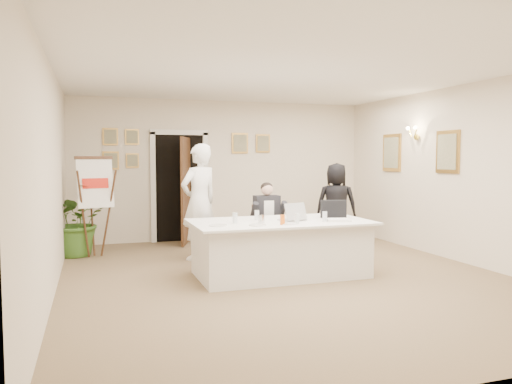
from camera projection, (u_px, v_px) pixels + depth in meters
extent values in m
plane|color=brown|center=(286.00, 277.00, 6.94)|extent=(7.00, 7.00, 0.00)
cube|color=white|center=(287.00, 73.00, 6.74)|extent=(6.00, 7.00, 0.02)
cube|color=beige|center=(223.00, 170.00, 10.16)|extent=(6.00, 0.10, 2.80)
cube|color=beige|center=(470.00, 194.00, 3.52)|extent=(6.00, 0.10, 2.80)
cube|color=beige|center=(51.00, 179.00, 5.91)|extent=(0.10, 7.00, 2.80)
cube|color=beige|center=(465.00, 174.00, 7.77)|extent=(0.10, 7.00, 2.80)
cube|color=black|center=(180.00, 188.00, 9.87)|extent=(0.92, 0.06, 2.10)
cube|color=white|center=(153.00, 189.00, 9.68)|extent=(0.10, 0.06, 2.20)
cube|color=white|center=(206.00, 188.00, 10.01)|extent=(0.10, 0.06, 2.20)
cube|color=#3B2012|center=(186.00, 190.00, 9.49)|extent=(0.33, 0.81, 2.02)
cube|color=white|center=(280.00, 249.00, 7.00)|extent=(2.31, 1.15, 0.75)
cube|color=white|center=(280.00, 222.00, 6.97)|extent=(2.49, 1.33, 0.03)
cube|color=white|center=(94.00, 183.00, 8.10)|extent=(0.59, 0.28, 0.80)
imported|color=white|center=(199.00, 202.00, 8.07)|extent=(0.81, 0.71, 1.88)
imported|color=black|center=(336.00, 204.00, 9.34)|extent=(0.90, 0.78, 1.56)
imported|color=#376120|center=(77.00, 220.00, 8.39)|extent=(1.34, 1.25, 1.22)
cube|color=black|center=(333.00, 209.00, 7.31)|extent=(0.38, 0.20, 0.26)
cube|color=white|center=(338.00, 220.00, 6.93)|extent=(0.36, 0.29, 0.03)
cylinder|color=white|center=(218.00, 225.00, 6.45)|extent=(0.29, 0.29, 0.01)
cylinder|color=white|center=(257.00, 225.00, 6.47)|extent=(0.26, 0.26, 0.01)
cylinder|color=white|center=(288.00, 224.00, 6.61)|extent=(0.23, 0.23, 0.01)
cylinder|color=silver|center=(235.00, 218.00, 6.71)|extent=(0.08, 0.08, 0.14)
cylinder|color=silver|center=(297.00, 219.00, 6.65)|extent=(0.09, 0.09, 0.14)
cylinder|color=silver|center=(325.00, 216.00, 6.88)|extent=(0.08, 0.08, 0.14)
cylinder|color=silver|center=(257.00, 215.00, 7.05)|extent=(0.08, 0.08, 0.14)
cylinder|color=orange|center=(283.00, 220.00, 6.56)|extent=(0.08, 0.08, 0.13)
cylinder|color=silver|center=(261.00, 219.00, 6.73)|extent=(0.09, 0.09, 0.11)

